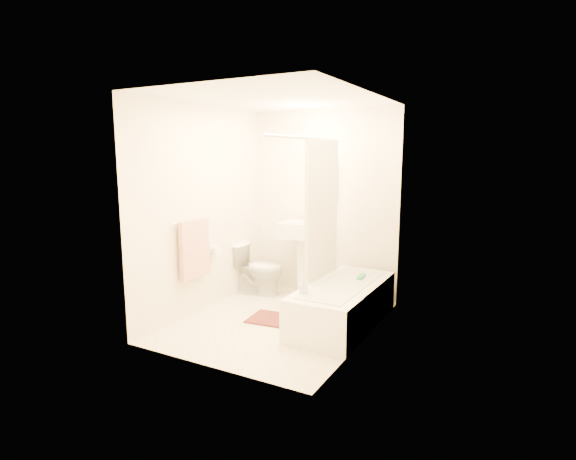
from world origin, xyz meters
The scene contains 17 objects.
floor centered at (0.00, 0.00, 0.00)m, with size 2.40×2.40×0.00m, color beige.
ceiling centered at (0.00, 0.00, 2.40)m, with size 2.40×2.40×0.00m, color white.
wall_back centered at (0.00, 1.20, 1.20)m, with size 2.00×0.02×2.40m, color beige.
wall_left centered at (-1.00, 0.00, 1.20)m, with size 0.02×2.40×2.40m, color beige.
wall_right centered at (1.00, 0.00, 1.20)m, with size 0.02×2.40×2.40m, color beige.
mirror centered at (0.00, 1.18, 1.50)m, with size 0.40×0.03×0.55m, color white.
curtain_rod centered at (0.30, 0.10, 2.00)m, with size 0.03×0.03×1.70m, color silver.
shower_curtain centered at (0.30, 0.50, 1.22)m, with size 0.04×0.80×1.55m, color silver.
towel_bar centered at (-0.96, -0.25, 1.10)m, with size 0.02×0.02×0.60m, color silver.
towel centered at (-0.93, -0.25, 0.78)m, with size 0.06×0.45×0.66m, color #CC7266.
toilet_paper centered at (-0.93, 0.12, 0.70)m, with size 0.12×0.12×0.11m, color white.
toilet centered at (-0.75, 0.79, 0.34)m, with size 0.38×0.69×0.67m, color white.
sink centered at (-0.16, 0.95, 0.54)m, with size 0.55×0.44×1.07m, color white, non-canonical shape.
bathtub centered at (0.65, 0.30, 0.22)m, with size 0.69×1.58×0.45m, color white, non-canonical shape.
bath_mat centered at (-0.05, 0.05, 0.01)m, with size 0.57×0.43×0.02m, color #4E2119.
soap_bottle centered at (0.42, -0.19, 0.53)m, with size 0.08×0.08×0.17m, color silver.
scrub_brush centered at (0.74, 0.62, 0.47)m, with size 0.06×0.21×0.04m, color #2DA05D.
Camera 1 is at (2.37, -4.10, 1.83)m, focal length 28.00 mm.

